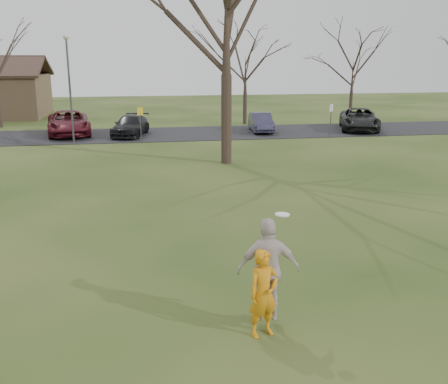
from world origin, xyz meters
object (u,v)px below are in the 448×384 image
(car_5, at_px, (261,122))
(lamp_post, at_px, (69,75))
(car_2, at_px, (69,123))
(player_defender, at_px, (263,293))
(car_3, at_px, (130,126))
(car_6, at_px, (359,119))
(catching_play, at_px, (268,269))
(big_tree, at_px, (226,11))

(car_5, height_order, lamp_post, lamp_post)
(car_2, bearing_deg, car_5, -11.37)
(player_defender, height_order, car_3, player_defender)
(car_2, bearing_deg, lamp_post, -86.94)
(car_5, distance_m, car_6, 7.00)
(car_2, height_order, catching_play, catching_play)
(car_5, bearing_deg, car_6, 2.75)
(car_6, relative_size, lamp_post, 0.86)
(player_defender, xyz_separation_m, car_2, (-6.53, 26.32, -0.01))
(car_2, relative_size, car_5, 1.46)
(car_2, xyz_separation_m, car_5, (12.75, -0.71, -0.15))
(car_2, height_order, lamp_post, lamp_post)
(car_2, xyz_separation_m, car_3, (3.98, -1.02, -0.14))
(player_defender, distance_m, big_tree, 17.03)
(player_defender, distance_m, car_3, 25.43)
(car_6, bearing_deg, car_2, -163.52)
(car_6, height_order, lamp_post, lamp_post)
(player_defender, bearing_deg, car_3, 77.47)
(player_defender, xyz_separation_m, catching_play, (0.15, 0.26, 0.35))
(car_3, bearing_deg, player_defender, -70.80)
(car_3, height_order, car_5, car_3)
(player_defender, xyz_separation_m, car_6, (13.20, 25.32, -0.05))
(big_tree, bearing_deg, car_2, 129.14)
(player_defender, xyz_separation_m, lamp_post, (-5.92, 23.24, 3.14))
(car_2, height_order, big_tree, big_tree)
(car_3, relative_size, lamp_post, 0.71)
(player_defender, height_order, big_tree, big_tree)
(player_defender, xyz_separation_m, car_3, (-2.55, 25.30, -0.15))
(lamp_post, relative_size, big_tree, 0.45)
(catching_play, bearing_deg, lamp_post, 104.79)
(car_3, distance_m, catching_play, 25.20)
(car_6, bearing_deg, catching_play, -98.11)
(player_defender, distance_m, car_5, 26.36)
(car_3, relative_size, big_tree, 0.32)
(car_3, bearing_deg, car_6, 13.49)
(lamp_post, xyz_separation_m, big_tree, (8.00, -7.50, 3.03))
(car_3, xyz_separation_m, lamp_post, (-3.37, -2.06, 3.29))
(catching_play, height_order, lamp_post, lamp_post)
(player_defender, bearing_deg, catching_play, 41.50)
(car_5, bearing_deg, car_3, -172.73)
(car_5, xyz_separation_m, big_tree, (-4.13, -9.88, 6.33))
(car_3, distance_m, lamp_post, 5.14)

